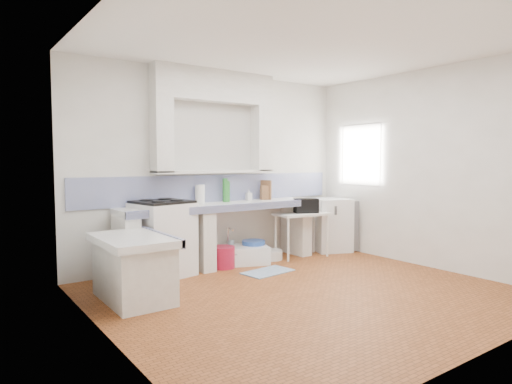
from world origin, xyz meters
TOP-DOWN VIEW (x-y plane):
  - floor at (0.00, 0.00)m, footprint 4.50×4.50m
  - ceiling at (0.00, 0.00)m, footprint 4.50×4.50m
  - wall_back at (0.00, 2.00)m, footprint 4.50×0.00m
  - wall_front at (0.00, -2.00)m, footprint 4.50×0.00m
  - wall_left at (-2.25, 0.00)m, footprint 0.00×4.50m
  - wall_right at (2.25, 0.00)m, footprint 0.00×4.50m
  - alcove_mass at (-0.10, 1.88)m, footprint 1.90×0.25m
  - window_frame at (2.42, 1.20)m, footprint 0.35×0.86m
  - lace_valance at (2.28, 1.20)m, footprint 0.01×0.84m
  - counter_slab at (-0.10, 1.70)m, footprint 3.00×0.60m
  - counter_lip at (-0.10, 1.42)m, footprint 3.00×0.04m
  - counter_pier_left at (-1.50, 1.70)m, footprint 0.20×0.55m
  - counter_pier_mid at (-0.45, 1.70)m, footprint 0.20×0.55m
  - counter_pier_right at (1.30, 1.70)m, footprint 0.20×0.55m
  - peninsula_top at (-1.70, 0.90)m, footprint 0.70×1.10m
  - peninsula_base at (-1.70, 0.90)m, footprint 0.60×1.00m
  - peninsula_lip at (-1.37, 0.90)m, footprint 0.04×1.10m
  - backsplash at (0.00, 1.99)m, footprint 4.27×0.03m
  - stove at (-1.02, 1.69)m, footprint 0.78×0.76m
  - sink at (0.12, 1.70)m, footprint 1.07×0.82m
  - side_table at (1.23, 1.48)m, footprint 0.88×0.56m
  - fridge at (1.94, 1.55)m, footprint 0.73×0.73m
  - bucket_red at (-0.16, 1.57)m, footprint 0.35×0.35m
  - bucket_orange at (0.17, 1.64)m, footprint 0.33×0.33m
  - bucket_blue at (0.41, 1.63)m, footprint 0.44×0.44m
  - basin_white at (0.71, 1.61)m, footprint 0.39×0.39m
  - water_bottle_a at (0.01, 1.85)m, footprint 0.08×0.08m
  - water_bottle_b at (0.15, 1.85)m, footprint 0.09×0.09m
  - black_bag at (1.28, 1.45)m, footprint 0.41×0.33m
  - green_bottle_a at (0.09, 1.85)m, footprint 0.08×0.08m
  - green_bottle_b at (0.05, 1.85)m, footprint 0.09×0.09m
  - knife_block at (0.76, 1.84)m, footprint 0.13×0.11m
  - cutting_board at (0.80, 1.85)m, footprint 0.06×0.22m
  - paper_towel at (-0.37, 1.85)m, footprint 0.16×0.16m
  - soap_bottle at (0.47, 1.85)m, footprint 0.08×0.09m
  - rug at (0.20, 1.01)m, footprint 0.73×0.48m

SIDE VIEW (x-z plane):
  - floor at x=0.00m, z-range 0.00..0.00m
  - rug at x=0.20m, z-range 0.00..0.01m
  - basin_white at x=0.71m, z-range 0.00..0.14m
  - sink at x=0.12m, z-range 0.00..0.23m
  - bucket_orange at x=0.17m, z-range 0.00..0.23m
  - water_bottle_a at x=0.01m, z-range 0.00..0.27m
  - bucket_red at x=-0.16m, z-range 0.00..0.30m
  - water_bottle_b at x=0.15m, z-range 0.00..0.32m
  - bucket_blue at x=0.41m, z-range 0.00..0.32m
  - peninsula_base at x=-1.70m, z-range 0.00..0.62m
  - side_table at x=1.23m, z-range 0.33..0.37m
  - counter_pier_left at x=-1.50m, z-range 0.00..0.82m
  - counter_pier_mid at x=-0.45m, z-range 0.00..0.82m
  - counter_pier_right at x=1.30m, z-range 0.00..0.82m
  - fridge at x=1.94m, z-range 0.00..0.88m
  - stove at x=-1.02m, z-range 0.00..0.96m
  - peninsula_top at x=-1.70m, z-range 0.62..0.70m
  - peninsula_lip at x=-1.37m, z-range 0.61..0.71m
  - black_bag at x=1.28m, z-range 0.69..0.92m
  - counter_slab at x=-0.10m, z-range 0.82..0.90m
  - counter_lip at x=-0.10m, z-range 0.81..0.91m
  - soap_bottle at x=0.47m, z-range 0.90..1.08m
  - knife_block at x=0.76m, z-range 0.90..1.12m
  - paper_towel at x=-0.37m, z-range 0.90..1.17m
  - cutting_board at x=0.80m, z-range 0.90..1.20m
  - green_bottle_a at x=0.09m, z-range 0.90..1.21m
  - green_bottle_b at x=0.05m, z-range 0.90..1.25m
  - backsplash at x=0.00m, z-range 0.90..1.30m
  - wall_back at x=0.00m, z-range -0.85..3.65m
  - wall_front at x=0.00m, z-range -0.85..3.65m
  - wall_left at x=-2.25m, z-range -0.85..3.65m
  - wall_right at x=2.25m, z-range -0.85..3.65m
  - window_frame at x=2.42m, z-range 1.07..2.13m
  - lace_valance at x=2.28m, z-range 1.86..2.10m
  - alcove_mass at x=-0.10m, z-range 2.35..2.80m
  - ceiling at x=0.00m, z-range 2.80..2.80m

